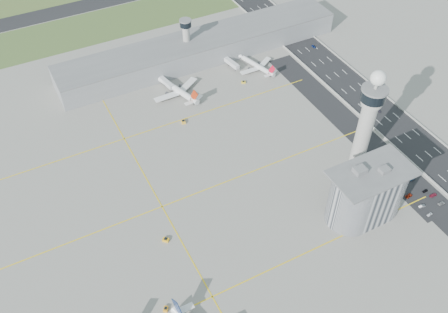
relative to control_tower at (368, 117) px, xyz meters
name	(u,v)px	position (x,y,z in m)	size (l,w,h in m)	color
ground	(255,219)	(-72.00, -8.00, -35.04)	(1000.00, 1000.00, 0.00)	gray
grass_strip_0	(91,28)	(-92.00, 217.00, -35.00)	(480.00, 50.00, 0.08)	#3C5628
runway	(78,8)	(-92.00, 254.00, -34.98)	(480.00, 22.00, 0.10)	black
highway	(421,148)	(43.00, -8.00, -34.99)	(28.00, 500.00, 0.10)	black
barrier_left	(404,155)	(29.00, -8.00, -34.44)	(0.60, 500.00, 1.20)	#9E9E99
barrier_right	(439,140)	(57.00, -8.00, -34.44)	(0.60, 500.00, 1.20)	#9E9E99
landside_road	(401,173)	(18.00, -18.00, -35.00)	(18.00, 260.00, 0.08)	black
parking_lot	(413,188)	(16.00, -30.00, -34.99)	(20.00, 44.00, 0.10)	black
taxiway_line_h_0	(212,297)	(-112.00, -38.00, -35.04)	(260.00, 0.60, 0.01)	yellow
taxiway_line_h_1	(162,207)	(-112.00, 22.00, -35.04)	(260.00, 0.60, 0.01)	yellow
taxiway_line_h_2	(124,139)	(-112.00, 82.00, -35.04)	(260.00, 0.60, 0.01)	yellow
taxiway_line_v	(162,207)	(-112.00, 22.00, -35.04)	(0.60, 260.00, 0.01)	yellow
control_tower	(368,117)	(0.00, 0.00, 0.00)	(14.00, 14.00, 64.50)	#ADAAA5
secondary_tower	(186,37)	(-42.00, 142.00, -16.24)	(8.60, 8.60, 31.90)	#ADAAA5
admin_building	(367,193)	(-20.01, -30.00, -19.74)	(42.00, 24.00, 33.50)	#B2B2B7
terminal_pier	(201,48)	(-32.00, 140.00, -27.14)	(210.00, 32.00, 15.80)	gray
airplane_far_a	(175,86)	(-65.56, 109.30, -29.09)	(42.52, 36.14, 11.91)	white
airplane_far_b	(256,63)	(-3.62, 109.01, -30.20)	(34.57, 29.39, 9.68)	white
jet_bridge_far_0	(161,80)	(-70.00, 124.00, -32.19)	(14.00, 3.00, 5.70)	silver
jet_bridge_far_1	(226,60)	(-20.00, 124.00, -32.19)	(14.00, 3.00, 5.70)	silver
tug_1	(166,309)	(-133.38, -34.08, -34.25)	(1.88, 2.73, 1.59)	orange
tug_3	(166,239)	(-118.71, 0.76, -34.12)	(2.18, 3.17, 1.84)	#F3AA13
tug_4	(183,121)	(-73.80, 79.01, -34.04)	(2.36, 3.43, 1.99)	gold
tug_5	(243,82)	(-19.92, 97.83, -34.22)	(1.93, 2.81, 1.63)	gold
car_lot_0	(430,214)	(10.67, -48.38, -34.44)	(1.43, 3.55, 1.21)	white
car_lot_1	(422,206)	(11.08, -42.34, -34.40)	(1.36, 3.90, 1.28)	gray
car_lot_2	(409,196)	(9.82, -33.52, -34.42)	(2.07, 4.48, 1.25)	maroon
car_lot_3	(400,185)	(10.94, -25.31, -34.49)	(1.55, 3.80, 1.10)	black
car_lot_4	(395,181)	(10.71, -21.46, -34.38)	(1.56, 3.87, 1.32)	navy
car_lot_5	(389,173)	(11.41, -15.26, -34.47)	(1.22, 3.49, 1.15)	silver
car_lot_6	(442,203)	(21.76, -45.67, -34.44)	(1.99, 4.31, 1.20)	gray
car_lot_7	(433,195)	(21.93, -39.30, -34.40)	(1.80, 4.43, 1.29)	maroon
car_lot_8	(425,191)	(20.21, -34.95, -34.45)	(1.41, 3.49, 1.19)	black
car_lot_9	(412,179)	(20.13, -24.99, -34.41)	(1.33, 3.82, 1.26)	#162D4A
car_lot_10	(407,170)	(22.18, -18.56, -34.40)	(2.13, 4.62, 1.28)	white
car_lot_11	(398,163)	(21.60, -11.84, -34.47)	(1.59, 3.91, 1.14)	#90919C
car_hw_1	(379,111)	(42.63, 30.50, -34.47)	(1.21, 3.47, 1.14)	black
car_hw_2	(314,46)	(48.94, 112.64, -34.48)	(1.85, 4.02, 1.12)	navy
car_hw_4	(259,16)	(35.35, 170.97, -34.43)	(1.45, 3.61, 1.23)	#ACACAE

